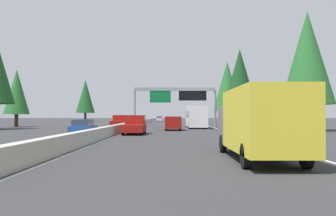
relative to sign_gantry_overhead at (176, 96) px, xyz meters
name	(u,v)px	position (x,y,z in m)	size (l,w,h in m)	color
ground_plane	(140,126)	(6.74, 6.04, -4.83)	(320.00, 320.00, 0.00)	#2D2D30
median_barrier	(146,121)	(26.74, 6.34, -4.38)	(180.00, 0.56, 0.90)	#ADAAA3
shoulder_stripe_right	(203,124)	(16.74, -5.48, -4.82)	(160.00, 0.16, 0.01)	silver
shoulder_stripe_median	(145,124)	(16.74, 5.79, -4.82)	(160.00, 0.16, 0.01)	silver
sign_gantry_overhead	(176,96)	(0.00, 0.00, 0.00)	(0.50, 12.68, 6.07)	gray
box_truck_near_center	(259,122)	(-42.37, -2.78, -3.22)	(8.50, 2.40, 2.95)	gold
pickup_mid_right	(135,125)	(-20.80, 4.41, -3.91)	(5.60, 2.00, 1.86)	maroon
bus_mid_center	(196,116)	(-2.59, -2.82, -3.11)	(11.50, 2.55, 3.10)	white
sedan_mid_left	(171,119)	(52.43, 0.66, -4.15)	(4.40, 1.80, 1.47)	black
sedan_near_right	(159,119)	(55.26, 4.00, -4.15)	(4.40, 1.80, 1.47)	silver
minivan_distant_b	(173,122)	(-11.38, 0.55, -3.88)	(5.00, 1.95, 1.69)	maroon
oncoming_near	(119,121)	(2.80, 9.10, -3.91)	(5.60, 2.00, 1.86)	maroon
oncoming_far	(83,128)	(-23.14, 8.95, -4.15)	(4.40, 1.80, 1.47)	#1E4793
conifer_right_near	(307,58)	(-12.88, -15.46, 3.85)	(6.28, 6.28, 14.27)	#4C3823
conifer_right_mid	(240,80)	(-2.38, -9.31, 2.21)	(5.09, 5.09, 11.57)	#4C3823
conifer_right_far	(227,86)	(15.12, -10.10, 2.58)	(5.36, 5.36, 12.19)	#4C3823
conifer_left_mid	(17,92)	(1.60, 25.04, 0.66)	(3.98, 3.98, 9.05)	#4C3823
conifer_left_far	(85,96)	(40.95, 22.88, 1.84)	(4.83, 4.83, 10.97)	#4C3823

